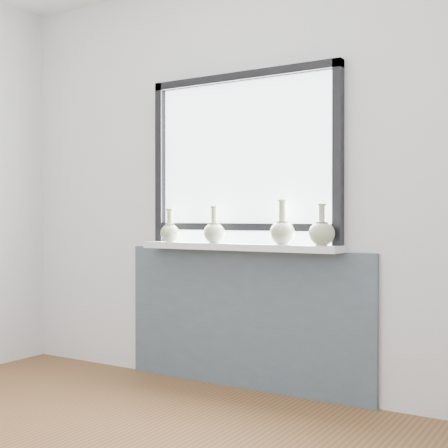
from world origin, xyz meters
The scene contains 8 objects.
back_wall centered at (0.00, 1.81, 1.30)m, with size 3.60×0.02×2.60m, color silver.
apron_panel centered at (0.00, 1.78, 0.43)m, with size 1.70×0.03×0.86m, color #4B5863.
windowsill centered at (0.00, 1.71, 0.88)m, with size 1.32×0.18×0.04m, color white.
window centered at (0.00, 1.77, 1.44)m, with size 1.30×0.06×1.05m.
vase_a centered at (-0.50, 1.69, 0.97)m, with size 0.12×0.12×0.22m.
vase_b centered at (-0.16, 1.69, 0.97)m, with size 0.14×0.14×0.23m.
vase_c centered at (0.30, 1.71, 0.98)m, with size 0.15×0.15×0.26m.
vase_d centered at (0.56, 1.68, 0.98)m, with size 0.15×0.15×0.24m.
Camera 1 is at (1.92, -1.56, 1.06)m, focal length 50.00 mm.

